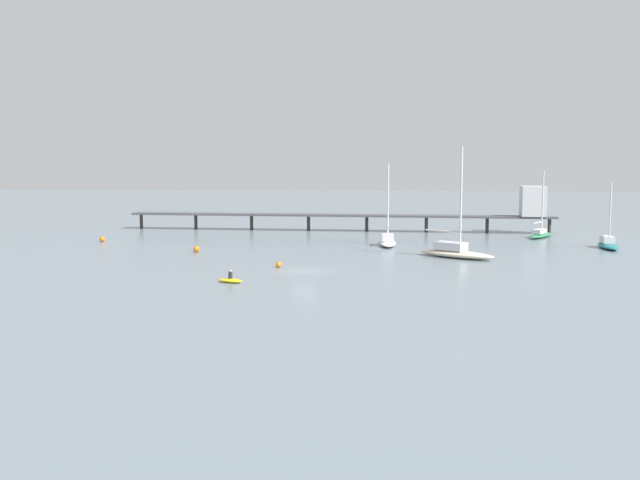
% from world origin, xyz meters
% --- Properties ---
extents(ground_plane, '(400.00, 400.00, 0.00)m').
position_xyz_m(ground_plane, '(0.00, 0.00, 0.00)').
color(ground_plane, slate).
extents(pier, '(65.18, 5.48, 7.04)m').
position_xyz_m(pier, '(13.21, 40.72, 3.47)').
color(pier, '#4C4C51').
rests_on(pier, ground_plane).
extents(sailboat_white, '(2.33, 7.92, 10.38)m').
position_xyz_m(sailboat_white, '(7.82, 22.59, 0.65)').
color(sailboat_white, white).
rests_on(sailboat_white, ground_plane).
extents(sailboat_cream, '(9.01, 7.36, 12.19)m').
position_xyz_m(sailboat_cream, '(15.32, 11.69, 0.75)').
color(sailboat_cream, beige).
rests_on(sailboat_cream, ground_plane).
extents(sailboat_green, '(5.34, 7.50, 9.40)m').
position_xyz_m(sailboat_green, '(29.11, 34.36, 0.62)').
color(sailboat_green, '#287F4C').
rests_on(sailboat_green, ground_plane).
extents(sailboat_teal, '(2.20, 6.87, 8.16)m').
position_xyz_m(sailboat_teal, '(34.73, 22.18, 0.62)').
color(sailboat_teal, '#1E727A').
rests_on(sailboat_teal, ground_plane).
extents(dinghy_yellow, '(2.59, 1.85, 1.14)m').
position_xyz_m(dinghy_yellow, '(-5.74, -7.01, 0.22)').
color(dinghy_yellow, yellow).
rests_on(dinghy_yellow, ground_plane).
extents(mooring_buoy_far, '(0.72, 0.72, 0.72)m').
position_xyz_m(mooring_buoy_far, '(-29.93, 22.91, 0.36)').
color(mooring_buoy_far, orange).
rests_on(mooring_buoy_far, ground_plane).
extents(mooring_buoy_outer, '(0.74, 0.74, 0.74)m').
position_xyz_m(mooring_buoy_outer, '(-14.53, 13.52, 0.37)').
color(mooring_buoy_outer, orange).
rests_on(mooring_buoy_outer, ground_plane).
extents(mooring_buoy_inner, '(0.59, 0.59, 0.59)m').
position_xyz_m(mooring_buoy_inner, '(-2.96, 2.30, 0.29)').
color(mooring_buoy_inner, orange).
rests_on(mooring_buoy_inner, ground_plane).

